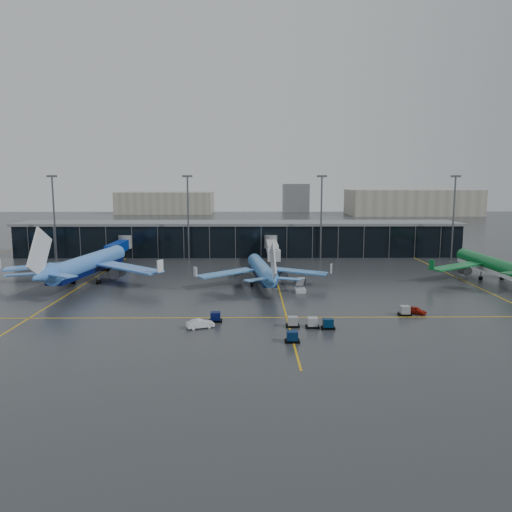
{
  "coord_description": "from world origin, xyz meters",
  "views": [
    {
      "loc": [
        3.62,
        -99.73,
        23.52
      ],
      "look_at": [
        5.0,
        18.0,
        6.0
      ],
      "focal_mm": 35.0,
      "sensor_mm": 36.0,
      "label": 1
    }
  ],
  "objects_px": {
    "airliner_arkefly": "(89,253)",
    "service_van_red": "(416,310)",
    "airliner_klm_near": "(262,261)",
    "service_van_white": "(200,324)",
    "mobile_airstair": "(300,289)",
    "airliner_aer_lingus": "(489,255)",
    "baggage_carts": "(309,322)"
  },
  "relations": [
    {
      "from": "airliner_arkefly",
      "to": "mobile_airstair",
      "type": "distance_m",
      "value": 50.56
    },
    {
      "from": "airliner_arkefly",
      "to": "baggage_carts",
      "type": "xyz_separation_m",
      "value": [
        47.65,
        -37.51,
        -6.29
      ]
    },
    {
      "from": "mobile_airstair",
      "to": "service_van_white",
      "type": "xyz_separation_m",
      "value": [
        -18.88,
        -26.56,
        -0.02
      ]
    },
    {
      "from": "mobile_airstair",
      "to": "service_van_red",
      "type": "relative_size",
      "value": 0.92
    },
    {
      "from": "airliner_arkefly",
      "to": "airliner_aer_lingus",
      "type": "distance_m",
      "value": 96.6
    },
    {
      "from": "service_van_red",
      "to": "service_van_white",
      "type": "distance_m",
      "value": 38.92
    },
    {
      "from": "baggage_carts",
      "to": "service_van_white",
      "type": "relative_size",
      "value": 7.87
    },
    {
      "from": "airliner_arkefly",
      "to": "airliner_aer_lingus",
      "type": "relative_size",
      "value": 1.2
    },
    {
      "from": "airliner_arkefly",
      "to": "baggage_carts",
      "type": "relative_size",
      "value": 1.29
    },
    {
      "from": "service_van_red",
      "to": "airliner_klm_near",
      "type": "bearing_deg",
      "value": 90.82
    },
    {
      "from": "airliner_aer_lingus",
      "to": "service_van_white",
      "type": "bearing_deg",
      "value": -149.44
    },
    {
      "from": "airliner_aer_lingus",
      "to": "baggage_carts",
      "type": "bearing_deg",
      "value": -141.42
    },
    {
      "from": "airliner_arkefly",
      "to": "mobile_airstair",
      "type": "bearing_deg",
      "value": -5.5
    },
    {
      "from": "airliner_aer_lingus",
      "to": "mobile_airstair",
      "type": "relative_size",
      "value": 11.1
    },
    {
      "from": "airliner_arkefly",
      "to": "airliner_klm_near",
      "type": "relative_size",
      "value": 1.26
    },
    {
      "from": "airliner_arkefly",
      "to": "service_van_red",
      "type": "relative_size",
      "value": 12.3
    },
    {
      "from": "airliner_arkefly",
      "to": "service_van_white",
      "type": "distance_m",
      "value": 48.83
    },
    {
      "from": "mobile_airstair",
      "to": "service_van_red",
      "type": "bearing_deg",
      "value": -45.75
    },
    {
      "from": "mobile_airstair",
      "to": "service_van_white",
      "type": "bearing_deg",
      "value": -127.73
    },
    {
      "from": "baggage_carts",
      "to": "service_van_red",
      "type": "relative_size",
      "value": 9.55
    },
    {
      "from": "airliner_arkefly",
      "to": "service_van_white",
      "type": "bearing_deg",
      "value": -44.06
    },
    {
      "from": "airliner_klm_near",
      "to": "service_van_white",
      "type": "bearing_deg",
      "value": -113.85
    },
    {
      "from": "airliner_arkefly",
      "to": "service_van_white",
      "type": "xyz_separation_m",
      "value": [
        29.95,
        -38.04,
        -6.3
      ]
    },
    {
      "from": "mobile_airstair",
      "to": "service_van_white",
      "type": "relative_size",
      "value": 0.76
    },
    {
      "from": "airliner_klm_near",
      "to": "baggage_carts",
      "type": "relative_size",
      "value": 1.02
    },
    {
      "from": "airliner_aer_lingus",
      "to": "baggage_carts",
      "type": "distance_m",
      "value": 63.92
    },
    {
      "from": "airliner_arkefly",
      "to": "airliner_klm_near",
      "type": "bearing_deg",
      "value": 3.23
    },
    {
      "from": "mobile_airstair",
      "to": "airliner_arkefly",
      "type": "bearing_deg",
      "value": 164.45
    },
    {
      "from": "service_van_white",
      "to": "airliner_klm_near",
      "type": "bearing_deg",
      "value": -38.85
    },
    {
      "from": "airliner_klm_near",
      "to": "service_van_white",
      "type": "height_order",
      "value": "airliner_klm_near"
    },
    {
      "from": "mobile_airstair",
      "to": "service_van_white",
      "type": "height_order",
      "value": "mobile_airstair"
    },
    {
      "from": "airliner_aer_lingus",
      "to": "baggage_carts",
      "type": "relative_size",
      "value": 1.07
    }
  ]
}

